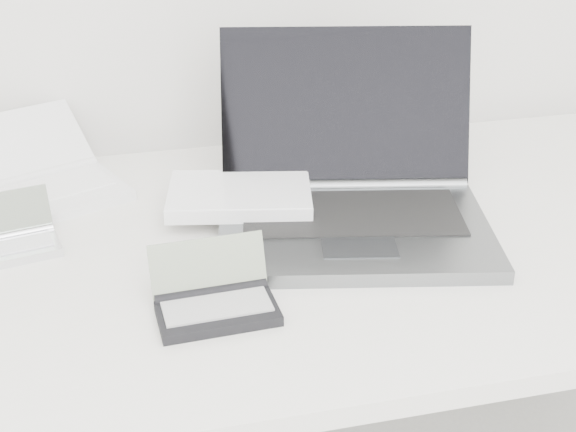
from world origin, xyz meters
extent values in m
cube|color=white|center=(0.00, 1.55, 0.71)|extent=(1.60, 0.80, 0.03)
cylinder|color=silver|center=(0.75, 1.90, 0.35)|extent=(0.04, 0.04, 0.70)
cube|color=slate|center=(0.08, 1.52, 0.74)|extent=(0.47, 0.37, 0.02)
cube|color=black|center=(0.09, 1.56, 0.75)|extent=(0.37, 0.23, 0.00)
cube|color=black|center=(0.12, 1.71, 0.88)|extent=(0.43, 0.18, 0.25)
cylinder|color=slate|center=(0.11, 1.67, 0.75)|extent=(0.41, 0.11, 0.02)
cube|color=#323437|center=(0.07, 1.46, 0.75)|extent=(0.12, 0.09, 0.00)
cube|color=white|center=(-0.08, 1.65, 0.76)|extent=(0.26, 0.20, 0.02)
cube|color=white|center=(-0.08, 1.65, 0.78)|extent=(0.25, 0.19, 0.00)
cube|color=white|center=(-0.38, 1.77, 0.74)|extent=(0.28, 0.24, 0.02)
cube|color=white|center=(-0.39, 1.78, 0.75)|extent=(0.23, 0.17, 0.00)
cube|color=white|center=(-0.44, 1.90, 0.79)|extent=(0.26, 0.20, 0.09)
cylinder|color=white|center=(-0.41, 1.84, 0.75)|extent=(0.22, 0.11, 0.02)
cube|color=silver|center=(-0.42, 1.60, 0.74)|extent=(0.11, 0.09, 0.01)
cube|color=#B7B7BC|center=(-0.42, 1.60, 0.75)|extent=(0.08, 0.06, 0.00)
cube|color=#9BA99B|center=(-0.43, 1.65, 0.78)|extent=(0.10, 0.04, 0.07)
cylinder|color=silver|center=(-0.42, 1.64, 0.74)|extent=(0.10, 0.03, 0.02)
cube|color=black|center=(-0.16, 1.36, 0.74)|extent=(0.16, 0.09, 0.01)
cube|color=gray|center=(-0.16, 1.36, 0.75)|extent=(0.14, 0.07, 0.00)
cube|color=gray|center=(-0.16, 1.42, 0.78)|extent=(0.16, 0.04, 0.07)
cylinder|color=black|center=(-0.16, 1.40, 0.74)|extent=(0.16, 0.02, 0.02)
camera|label=1|loc=(-0.28, 0.48, 1.34)|focal=50.00mm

